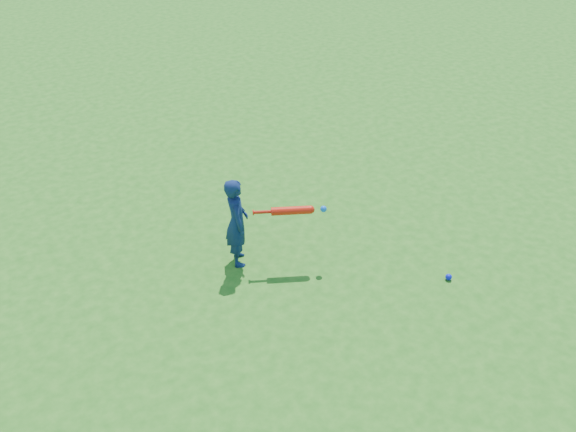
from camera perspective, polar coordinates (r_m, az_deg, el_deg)
name	(u,v)px	position (r m, az deg, el deg)	size (l,w,h in m)	color
ground	(204,262)	(6.52, -7.48, -4.10)	(80.00, 80.00, 0.00)	#226417
child	(237,222)	(6.23, -4.58, -0.55)	(0.34, 0.22, 0.94)	#10204D
ground_ball_blue	(449,277)	(6.42, 14.09, -5.28)	(0.06, 0.06, 0.06)	#0C14CE
bat_swing	(294,210)	(6.15, 0.56, 0.50)	(0.66, 0.34, 0.08)	red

